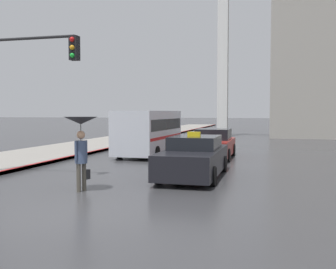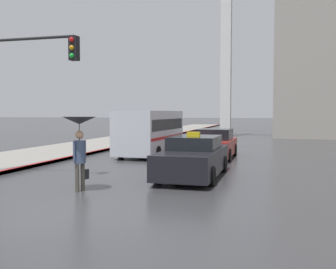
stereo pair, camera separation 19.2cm
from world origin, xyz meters
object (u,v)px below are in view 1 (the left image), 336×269
object	(u,v)px
pedestrian_with_umbrella	(81,134)
traffic_light	(25,74)
sedan_red	(213,145)
ambulance_van	(149,131)
monument_cross	(223,15)
taxi	(194,158)

from	to	relation	value
pedestrian_with_umbrella	traffic_light	distance (m)	4.03
sedan_red	ambulance_van	distance (m)	3.54
sedan_red	pedestrian_with_umbrella	xyz separation A→B (m)	(-2.43, -9.08, 0.96)
monument_cross	ambulance_van	bearing A→B (deg)	-96.93
pedestrian_with_umbrella	traffic_light	size ratio (longest dim) A/B	0.42
monument_cross	taxi	bearing A→B (deg)	-85.70
sedan_red	monument_cross	world-z (taller)	monument_cross
ambulance_van	pedestrian_with_umbrella	size ratio (longest dim) A/B	2.69
taxi	sedan_red	bearing A→B (deg)	-88.30
taxi	traffic_light	size ratio (longest dim) A/B	0.94
sedan_red	pedestrian_with_umbrella	world-z (taller)	pedestrian_with_umbrella
sedan_red	pedestrian_with_umbrella	bearing A→B (deg)	75.01
sedan_red	pedestrian_with_umbrella	size ratio (longest dim) A/B	2.00
sedan_red	pedestrian_with_umbrella	distance (m)	9.45
pedestrian_with_umbrella	monument_cross	world-z (taller)	monument_cross
ambulance_van	monument_cross	xyz separation A→B (m)	(1.94, 16.00, 9.62)
traffic_light	monument_cross	world-z (taller)	monument_cross
sedan_red	taxi	bearing A→B (deg)	91.70
taxi	ambulance_van	distance (m)	7.32
monument_cross	traffic_light	bearing A→B (deg)	-99.44
sedan_red	monument_cross	bearing A→B (deg)	-84.79
ambulance_van	pedestrian_with_umbrella	bearing A→B (deg)	97.79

